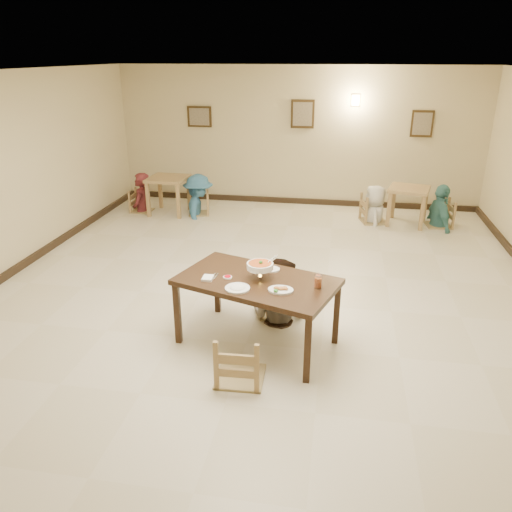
% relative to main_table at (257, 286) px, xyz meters
% --- Properties ---
extents(floor, '(10.00, 10.00, 0.00)m').
position_rel_main_table_xyz_m(floor, '(-0.12, 1.05, -0.75)').
color(floor, beige).
rests_on(floor, ground).
extents(ceiling, '(10.00, 10.00, 0.00)m').
position_rel_main_table_xyz_m(ceiling, '(-0.12, 1.05, 2.25)').
color(ceiling, white).
rests_on(ceiling, wall_back).
extents(wall_back, '(10.00, 0.00, 10.00)m').
position_rel_main_table_xyz_m(wall_back, '(-0.12, 6.05, 0.75)').
color(wall_back, beige).
rests_on(wall_back, floor).
extents(baseboard_back, '(8.00, 0.06, 0.12)m').
position_rel_main_table_xyz_m(baseboard_back, '(-0.12, 6.02, -0.69)').
color(baseboard_back, black).
rests_on(baseboard_back, floor).
extents(baseboard_left, '(0.06, 10.00, 0.12)m').
position_rel_main_table_xyz_m(baseboard_left, '(-4.09, 1.05, -0.69)').
color(baseboard_left, black).
rests_on(baseboard_left, floor).
extents(picture_a, '(0.55, 0.04, 0.45)m').
position_rel_main_table_xyz_m(picture_a, '(-2.32, 6.01, 1.15)').
color(picture_a, '#322310').
rests_on(picture_a, wall_back).
extents(picture_b, '(0.50, 0.04, 0.60)m').
position_rel_main_table_xyz_m(picture_b, '(-0.02, 6.01, 1.25)').
color(picture_b, '#322310').
rests_on(picture_b, wall_back).
extents(picture_c, '(0.45, 0.04, 0.55)m').
position_rel_main_table_xyz_m(picture_c, '(2.48, 6.01, 1.10)').
color(picture_c, '#322310').
rests_on(picture_c, wall_back).
extents(wall_sconce, '(0.16, 0.05, 0.22)m').
position_rel_main_table_xyz_m(wall_sconce, '(1.08, 6.01, 1.55)').
color(wall_sconce, '#FFD88C').
rests_on(wall_sconce, wall_back).
extents(main_table, '(1.99, 1.50, 0.83)m').
position_rel_main_table_xyz_m(main_table, '(0.00, 0.00, 0.00)').
color(main_table, '#321E10').
rests_on(main_table, floor).
extents(chair_far, '(0.41, 0.41, 0.87)m').
position_rel_main_table_xyz_m(chair_far, '(0.15, 0.72, -0.31)').
color(chair_far, tan).
rests_on(chair_far, floor).
extents(chair_near, '(0.50, 0.50, 1.07)m').
position_rel_main_table_xyz_m(chair_near, '(-0.06, -0.73, -0.21)').
color(chair_near, tan).
rests_on(chair_near, floor).
extents(main_diner, '(0.98, 0.88, 1.65)m').
position_rel_main_table_xyz_m(main_diner, '(0.18, 0.65, 0.08)').
color(main_diner, gray).
rests_on(main_diner, floor).
extents(curry_warmer, '(0.34, 0.30, 0.27)m').
position_rel_main_table_xyz_m(curry_warmer, '(0.03, 0.02, 0.24)').
color(curry_warmer, silver).
rests_on(curry_warmer, main_table).
extents(rice_plate_far, '(0.26, 0.26, 0.06)m').
position_rel_main_table_xyz_m(rice_plate_far, '(0.10, 0.29, 0.10)').
color(rice_plate_far, white).
rests_on(rice_plate_far, main_table).
extents(rice_plate_near, '(0.27, 0.27, 0.06)m').
position_rel_main_table_xyz_m(rice_plate_near, '(-0.17, -0.29, 0.10)').
color(rice_plate_near, white).
rests_on(rice_plate_near, main_table).
extents(fried_plate, '(0.28, 0.28, 0.06)m').
position_rel_main_table_xyz_m(fried_plate, '(0.30, -0.26, 0.10)').
color(fried_plate, white).
rests_on(fried_plate, main_table).
extents(chili_dish, '(0.10, 0.10, 0.02)m').
position_rel_main_table_xyz_m(chili_dish, '(-0.34, -0.02, 0.09)').
color(chili_dish, white).
rests_on(chili_dish, main_table).
extents(napkin_cutlery, '(0.15, 0.24, 0.03)m').
position_rel_main_table_xyz_m(napkin_cutlery, '(-0.55, -0.09, 0.10)').
color(napkin_cutlery, white).
rests_on(napkin_cutlery, main_table).
extents(drink_glass, '(0.08, 0.08, 0.16)m').
position_rel_main_table_xyz_m(drink_glass, '(0.70, -0.11, 0.15)').
color(drink_glass, white).
rests_on(drink_glass, main_table).
extents(bg_table_left, '(0.82, 0.82, 0.79)m').
position_rel_main_table_xyz_m(bg_table_left, '(-2.73, 4.82, -0.10)').
color(bg_table_left, '#A18050').
rests_on(bg_table_left, floor).
extents(bg_table_right, '(0.90, 0.90, 0.75)m').
position_rel_main_table_xyz_m(bg_table_right, '(2.23, 4.92, -0.13)').
color(bg_table_right, '#A18050').
rests_on(bg_table_right, floor).
extents(bg_chair_ll, '(0.42, 0.42, 0.90)m').
position_rel_main_table_xyz_m(bg_chair_ll, '(-3.37, 4.83, -0.30)').
color(bg_chair_ll, tan).
rests_on(bg_chair_ll, floor).
extents(bg_chair_lr, '(0.43, 0.43, 0.91)m').
position_rel_main_table_xyz_m(bg_chair_lr, '(-2.09, 4.86, -0.29)').
color(bg_chair_lr, tan).
rests_on(bg_chair_lr, floor).
extents(bg_chair_rl, '(0.50, 0.50, 1.07)m').
position_rel_main_table_xyz_m(bg_chair_rl, '(1.59, 4.95, -0.22)').
color(bg_chair_rl, tan).
rests_on(bg_chair_rl, floor).
extents(bg_chair_rr, '(0.48, 0.48, 1.01)m').
position_rel_main_table_xyz_m(bg_chair_rr, '(2.86, 4.89, -0.24)').
color(bg_chair_rr, tan).
rests_on(bg_chair_rr, floor).
extents(bg_diner_a, '(0.44, 0.64, 1.70)m').
position_rel_main_table_xyz_m(bg_diner_a, '(-3.37, 4.83, 0.10)').
color(bg_diner_a, maroon).
rests_on(bg_diner_a, floor).
extents(bg_diner_b, '(0.85, 1.22, 1.72)m').
position_rel_main_table_xyz_m(bg_diner_b, '(-2.09, 4.86, 0.11)').
color(bg_diner_b, teal).
rests_on(bg_diner_b, floor).
extents(bg_diner_c, '(0.54, 0.78, 1.52)m').
position_rel_main_table_xyz_m(bg_diner_c, '(1.59, 4.95, 0.01)').
color(bg_diner_c, silver).
rests_on(bg_diner_c, floor).
extents(bg_diner_d, '(0.62, 1.06, 1.69)m').
position_rel_main_table_xyz_m(bg_diner_d, '(2.86, 4.89, 0.10)').
color(bg_diner_d, teal).
rests_on(bg_diner_d, floor).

